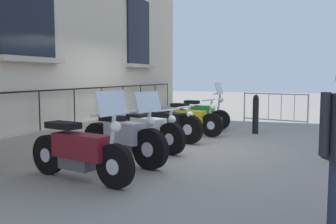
# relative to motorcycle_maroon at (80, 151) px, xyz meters

# --- Properties ---
(ground_plane) EXTENTS (60.00, 60.00, 0.00)m
(ground_plane) POSITION_rel_motorcycle_maroon_xyz_m (0.38, 3.09, -0.47)
(ground_plane) COLOR gray
(building_facade) EXTENTS (0.82, 10.47, 6.13)m
(building_facade) POSITION_rel_motorcycle_maroon_xyz_m (-1.92, 3.09, 2.51)
(building_facade) COLOR beige
(building_facade) RESTS_ON ground_plane
(motorcycle_maroon) EXTENTS (2.08, 0.83, 1.41)m
(motorcycle_maroon) POSITION_rel_motorcycle_maroon_xyz_m (0.00, 0.00, 0.00)
(motorcycle_maroon) COLOR black
(motorcycle_maroon) RESTS_ON ground_plane
(motorcycle_silver) EXTENTS (1.98, 0.87, 1.35)m
(motorcycle_silver) POSITION_rel_motorcycle_maroon_xyz_m (0.09, 1.22, -0.00)
(motorcycle_silver) COLOR black
(motorcycle_silver) RESTS_ON ground_plane
(motorcycle_white) EXTENTS (1.98, 0.94, 0.93)m
(motorcycle_white) POSITION_rel_motorcycle_maroon_xyz_m (-0.03, 2.52, -0.04)
(motorcycle_white) COLOR black
(motorcycle_white) RESTS_ON ground_plane
(motorcycle_black) EXTENTS (1.97, 0.86, 0.90)m
(motorcycle_black) POSITION_rel_motorcycle_maroon_xyz_m (-0.05, 3.76, -0.04)
(motorcycle_black) COLOR black
(motorcycle_black) RESTS_ON ground_plane
(motorcycle_yellow) EXTENTS (2.03, 0.79, 1.00)m
(motorcycle_yellow) POSITION_rel_motorcycle_maroon_xyz_m (0.13, 4.93, -0.05)
(motorcycle_yellow) COLOR black
(motorcycle_yellow) RESTS_ON ground_plane
(motorcycle_green) EXTENTS (1.86, 0.68, 1.42)m
(motorcycle_green) POSITION_rel_motorcycle_maroon_xyz_m (0.10, 6.17, -0.04)
(motorcycle_green) COLOR black
(motorcycle_green) RESTS_ON ground_plane
(crowd_barrier) EXTENTS (2.14, 0.45, 1.05)m
(crowd_barrier) POSITION_rel_motorcycle_maroon_xyz_m (2.09, 8.13, 0.10)
(crowd_barrier) COLOR #B7B7BF
(crowd_barrier) RESTS_ON ground_plane
(bollard) EXTENTS (0.17, 0.17, 1.09)m
(bollard) POSITION_rel_motorcycle_maroon_xyz_m (1.79, 5.82, 0.08)
(bollard) COLOR black
(bollard) RESTS_ON ground_plane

